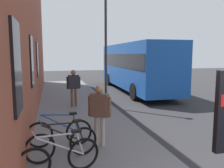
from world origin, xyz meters
TOP-DOWN VIEW (x-y plane):
  - ground at (6.00, -1.00)m, footprint 60.00×60.00m
  - sidewalk_pavement at (8.00, 1.75)m, footprint 24.00×3.50m
  - station_facade at (8.99, 3.80)m, footprint 22.00×0.65m
  - bicycle_under_window at (2.39, 2.79)m, footprint 0.60×1.73m
  - bicycle_leaning_wall at (3.16, 2.69)m, footprint 0.56×1.74m
  - bicycle_end_of_row at (3.99, 2.72)m, footprint 0.48×1.77m
  - city_bus at (13.37, -3.00)m, footprint 10.57×2.88m
  - pedestrian_crossing_street at (8.85, 1.85)m, footprint 0.27×0.67m
  - pedestrian_by_facade at (3.75, 1.66)m, footprint 0.44×0.58m
  - street_lamp at (8.66, 0.30)m, footprint 0.28×0.28m

SIDE VIEW (x-z plane):
  - ground at x=6.00m, z-range 0.00..0.00m
  - sidewalk_pavement at x=8.00m, z-range 0.00..0.12m
  - bicycle_under_window at x=2.39m, z-range 0.02..1.00m
  - bicycle_leaning_wall at x=3.16m, z-range 0.02..1.00m
  - bicycle_end_of_row at x=3.99m, z-range 0.02..1.00m
  - pedestrian_by_facade at x=3.75m, z-range 0.31..2.00m
  - pedestrian_crossing_street at x=8.85m, z-range 0.32..2.09m
  - city_bus at x=13.37m, z-range 0.24..3.59m
  - street_lamp at x=8.66m, z-range 0.61..6.33m
  - station_facade at x=8.99m, z-range 0.00..7.90m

